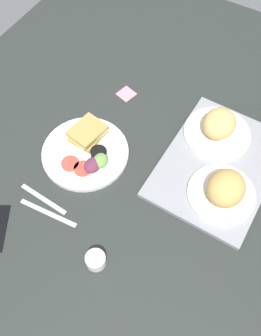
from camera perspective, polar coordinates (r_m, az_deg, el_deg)
The scene contains 9 objects.
ground_plane at distance 118.85cm, azimuth -0.77°, elevation -0.01°, with size 190.00×150.00×3.00cm, color #282D2B.
serving_tray at distance 120.02cm, azimuth 13.40°, elevation 0.46°, with size 45.00×33.00×1.60cm, color gray.
bread_plate_near at distance 122.87cm, azimuth 13.46°, elevation 6.11°, with size 21.89×21.89×9.59cm.
bread_plate_far at distance 110.37cm, azimuth 14.36°, elevation -3.37°, with size 20.38×20.38×9.96cm.
plate_with_salad at distance 119.44cm, azimuth -6.73°, elevation 2.74°, with size 28.09×28.09×5.40cm.
espresso_cup at distance 103.47cm, azimuth -5.42°, elevation -14.04°, with size 5.60×5.60×4.00cm, color silver.
fork at distance 114.75cm, azimuth -13.36°, elevation -4.69°, with size 17.00×1.40×0.50cm, color #B7B7BC.
knife at distance 112.44cm, azimuth -12.67°, elevation -6.81°, with size 19.00×1.40×0.50cm, color #B7B7BC.
sticky_note at distance 135.67cm, azimuth -0.65°, elevation 11.44°, with size 5.60×5.60×0.12cm, color pink.
Camera 1 is at (51.52, 31.74, 100.80)cm, focal length 39.27 mm.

